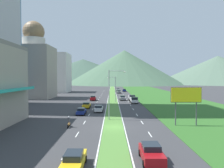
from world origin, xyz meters
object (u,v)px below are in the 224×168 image
car_9 (94,98)px  billboard_roadside (187,97)px  street_lamp_near (112,91)px  pickup_truck_0 (133,98)px  street_lamp_mid (115,87)px  motorcycle_rider (70,123)px  car_1 (100,108)px  car_4 (120,92)px  car_8 (88,105)px  pickup_truck_1 (135,100)px  car_7 (119,90)px  car_3 (124,98)px  car_2 (152,153)px  car_5 (75,160)px  car_0 (125,90)px

car_9 → billboard_roadside: bearing=-154.1°
street_lamp_near → pickup_truck_0: bearing=78.1°
car_9 → pickup_truck_0: 13.48m
street_lamp_mid → motorcycle_rider: bearing=-102.4°
street_lamp_near → car_9: (-6.37, 33.72, -4.60)m
car_1 → car_4: size_ratio=1.00×
car_8 → car_9: car_9 is taller
car_9 → pickup_truck_1: size_ratio=0.85×
street_lamp_mid → car_7: bearing=87.3°
car_1 → car_7: car_1 is taller
billboard_roadside → motorcycle_rider: billboard_roadside is taller
car_3 → car_7: bearing=-179.9°
street_lamp_near → car_2: street_lamp_near is taller
car_3 → car_4: 33.60m
car_2 → pickup_truck_1: bearing=176.1°
billboard_roadside → car_5: 23.13m
street_lamp_mid → pickup_truck_1: 7.67m
car_8 → pickup_truck_0: (13.59, 18.29, 0.22)m
car_1 → car_7: size_ratio=0.99×
car_4 → car_8: bearing=-11.0°
motorcycle_rider → car_7: bearing=-6.4°
car_2 → car_8: 36.85m
motorcycle_rider → car_9: bearing=-0.5°
billboard_roadside → car_1: 21.40m
pickup_truck_1 → motorcycle_rider: size_ratio=2.70×
car_9 → pickup_truck_1: bearing=-119.0°
car_0 → pickup_truck_1: 54.33m
billboard_roadside → pickup_truck_0: 39.31m
street_lamp_near → car_0: 81.03m
car_1 → car_2: car_2 is taller
car_5 → pickup_truck_0: pickup_truck_0 is taller
street_lamp_near → car_7: 88.10m
car_3 → pickup_truck_0: (3.21, -0.81, 0.17)m
car_2 → car_4: (-0.19, 88.06, -0.02)m
street_lamp_mid → car_5: (-4.06, -50.56, -4.01)m
car_9 → car_0: bearing=-16.1°
car_4 → car_9: 35.89m
car_3 → car_7: car_3 is taller
street_lamp_near → billboard_roadside: bearing=-22.0°
car_2 → car_7: (-0.15, 107.79, -0.09)m
car_7 → pickup_truck_0: pickup_truck_0 is taller
car_3 → pickup_truck_0: pickup_truck_0 is taller
car_4 → car_0: bearing=164.7°
car_0 → car_4: (-3.39, -12.42, 0.01)m
street_lamp_mid → pickup_truck_0: size_ratio=1.52×
car_3 → car_4: bearing=-179.7°
street_lamp_near → car_3: size_ratio=1.96×
car_1 → car_8: bearing=30.8°
street_lamp_mid → car_2: bearing=-86.5°
car_7 → car_9: bearing=-10.6°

